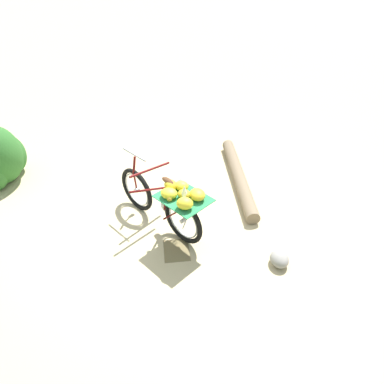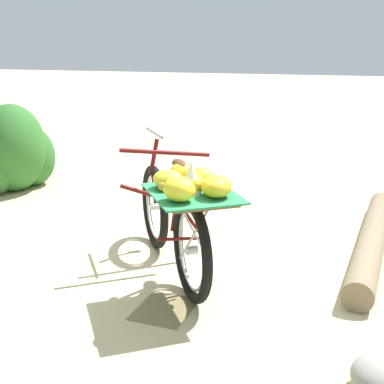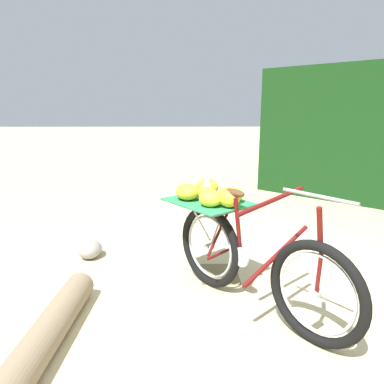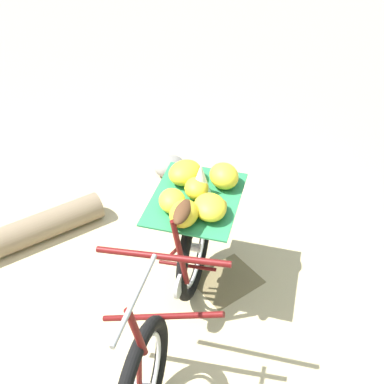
# 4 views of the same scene
# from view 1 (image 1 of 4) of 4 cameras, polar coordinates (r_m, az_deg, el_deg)

# --- Properties ---
(ground_plane) EXTENTS (60.00, 60.00, 0.00)m
(ground_plane) POSITION_cam_1_polar(r_m,az_deg,el_deg) (5.47, -3.97, -3.40)
(ground_plane) COLOR #C6B284
(bicycle) EXTENTS (1.58, 1.34, 1.03)m
(bicycle) POSITION_cam_1_polar(r_m,az_deg,el_deg) (4.84, -4.51, -1.47)
(bicycle) COLOR black
(bicycle) RESTS_ON ground_plane
(fallen_log) EXTENTS (2.38, 0.32, 0.22)m
(fallen_log) POSITION_cam_1_polar(r_m,az_deg,el_deg) (6.15, 7.87, 2.68)
(fallen_log) COLOR #7F6B51
(fallen_log) RESTS_ON ground_plane
(shrub_cluster) EXTENTS (1.11, 0.76, 1.06)m
(shrub_cluster) POSITION_cam_1_polar(r_m,az_deg,el_deg) (6.84, -29.68, 5.05)
(shrub_cluster) COLOR #2D6628
(shrub_cluster) RESTS_ON ground_plane
(path_stone) EXTENTS (0.30, 0.25, 0.18)m
(path_stone) POSITION_cam_1_polar(r_m,az_deg,el_deg) (4.75, 14.55, -10.91)
(path_stone) COLOR gray
(path_stone) RESTS_ON ground_plane
(leaf_litter_patch) EXTENTS (0.44, 0.36, 0.01)m
(leaf_litter_patch) POSITION_cam_1_polar(r_m,az_deg,el_deg) (4.84, -2.64, -9.80)
(leaf_litter_patch) COLOR olive
(leaf_litter_patch) RESTS_ON ground_plane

